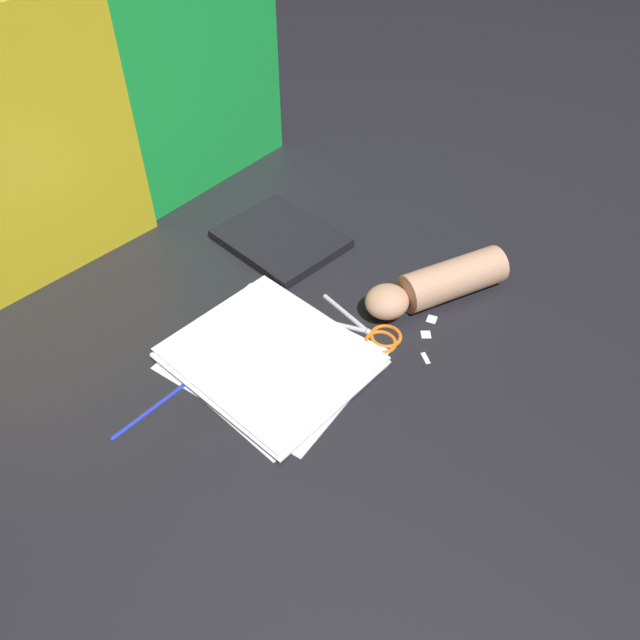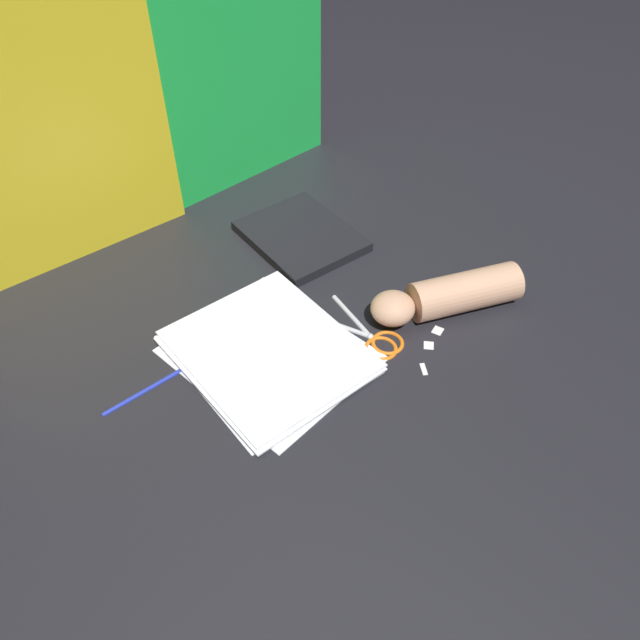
{
  "view_description": "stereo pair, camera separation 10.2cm",
  "coord_description": "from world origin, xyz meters",
  "px_view_note": "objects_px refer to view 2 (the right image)",
  "views": [
    {
      "loc": [
        -0.58,
        -0.5,
        0.78
      ],
      "look_at": [
        -0.01,
        -0.05,
        0.06
      ],
      "focal_mm": 35.0,
      "sensor_mm": 36.0,
      "label": 1
    },
    {
      "loc": [
        -0.51,
        -0.58,
        0.78
      ],
      "look_at": [
        -0.01,
        -0.05,
        0.06
      ],
      "focal_mm": 35.0,
      "sensor_mm": 36.0,
      "label": 2
    }
  ],
  "objects_px": {
    "scissors": "(372,336)",
    "hand_forearm": "(448,296)",
    "book_closed": "(301,236)",
    "paper_stack": "(268,353)"
  },
  "relations": [
    {
      "from": "paper_stack",
      "to": "book_closed",
      "type": "relative_size",
      "value": 1.31
    },
    {
      "from": "book_closed",
      "to": "hand_forearm",
      "type": "height_order",
      "value": "hand_forearm"
    },
    {
      "from": "paper_stack",
      "to": "hand_forearm",
      "type": "xyz_separation_m",
      "value": [
        0.3,
        -0.14,
        0.03
      ]
    },
    {
      "from": "paper_stack",
      "to": "scissors",
      "type": "relative_size",
      "value": 1.78
    },
    {
      "from": "scissors",
      "to": "hand_forearm",
      "type": "bearing_deg",
      "value": -15.94
    },
    {
      "from": "book_closed",
      "to": "scissors",
      "type": "height_order",
      "value": "book_closed"
    },
    {
      "from": "book_closed",
      "to": "hand_forearm",
      "type": "bearing_deg",
      "value": -81.29
    },
    {
      "from": "book_closed",
      "to": "scissors",
      "type": "distance_m",
      "value": 0.31
    },
    {
      "from": "paper_stack",
      "to": "hand_forearm",
      "type": "height_order",
      "value": "hand_forearm"
    },
    {
      "from": "hand_forearm",
      "to": "book_closed",
      "type": "bearing_deg",
      "value": 98.71
    }
  ]
}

